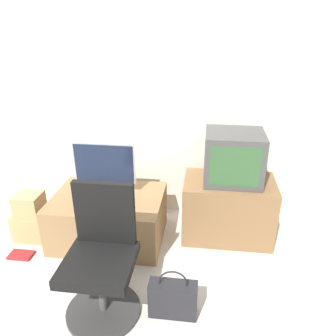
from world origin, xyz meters
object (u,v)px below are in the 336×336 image
Objects in this scene: keyboard at (97,203)px; mouse at (119,202)px; office_chair at (102,262)px; cardboard_box_lower at (34,226)px; handbag at (173,298)px; book at (21,255)px; crt_tv at (233,157)px; main_monitor at (104,167)px.

mouse is at bearing 8.63° from keyboard.
office_chair is 2.78× the size of cardboard_box_lower.
handbag is 1.45m from book.
office_chair is at bearing -25.75° from book.
crt_tv is 2.46× the size of book.
cardboard_box_lower is (-0.90, 0.70, -0.27)m from office_chair.
main_monitor is 9.67× the size of mouse.
crt_tv reaches higher than office_chair.
main_monitor reaches higher than handbag.
main_monitor is 1.14m from crt_tv.
book is at bearing -88.60° from cardboard_box_lower.
office_chair is (0.07, -0.70, -0.06)m from mouse.
keyboard is at bearing -3.22° from cardboard_box_lower.
keyboard is 0.81m from book.
office_chair is 4.53× the size of book.
crt_tv reaches higher than keyboard.
main_monitor is 1.27m from handbag.
cardboard_box_lower is 0.30m from book.
book is at bearing -162.34° from mouse.
crt_tv is at bearing 17.93° from mouse.
crt_tv is (0.96, 0.31, 0.34)m from mouse.
main_monitor is 1.12× the size of crt_tv.
mouse is 0.06× the size of office_chair.
mouse is (0.19, 0.03, 0.01)m from keyboard.
mouse is 0.90m from cardboard_box_lower.
crt_tv is at bearing 17.81° from book.
mouse is at bearing -162.07° from crt_tv.
crt_tv is at bearing 5.96° from main_monitor.
mouse is at bearing 17.66° from book.
handbag is (0.74, -0.68, -0.30)m from keyboard.
handbag is (-0.41, -1.02, -0.65)m from crt_tv.
cardboard_box_lower is (-0.65, 0.04, -0.31)m from keyboard.
crt_tv is 0.54× the size of office_chair.
book is (-0.66, -0.46, -0.67)m from main_monitor.
keyboard reaches higher than cardboard_box_lower.
crt_tv is 1.40m from office_chair.
main_monitor is at bearing 104.76° from office_chair.
crt_tv is at bearing 48.34° from office_chair.
book is (-1.79, -0.58, -0.78)m from crt_tv.
office_chair is (0.23, -0.89, -0.29)m from main_monitor.
crt_tv is (1.15, 0.34, 0.35)m from keyboard.
mouse is at bearing 127.93° from handbag.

